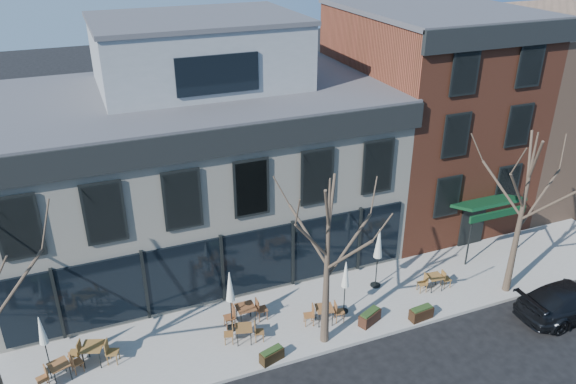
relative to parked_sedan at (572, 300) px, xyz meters
name	(u,v)px	position (x,y,z in m)	size (l,w,h in m)	color
ground	(224,304)	(-13.42, 6.13, -0.73)	(120.00, 120.00, 0.00)	black
sidewalk_front	(312,314)	(-10.17, 3.98, -0.65)	(33.50, 4.70, 0.15)	gray
corner_building	(191,162)	(-13.34, 11.20, 3.99)	(18.39, 10.39, 11.10)	beige
red_brick_building	(424,112)	(-0.42, 11.11, 4.91)	(8.20, 11.78, 11.18)	brown
bg_building	(549,99)	(9.58, 12.13, 4.27)	(12.00, 12.00, 10.00)	#8C664C
tree_mid	(327,262)	(-10.41, 2.23, 3.06)	(3.50, 3.55, 7.04)	#382B21
tree_right	(522,214)	(-1.41, 2.23, 3.29)	(3.72, 3.77, 7.48)	#382B21
parked_sedan	(572,300)	(0.00, 0.00, 0.00)	(2.04, 5.02, 1.46)	black
cafe_set_0	(60,370)	(-20.13, 3.85, -0.13)	(1.71, 0.94, 0.88)	brown
cafe_set_1	(94,352)	(-18.93, 4.30, -0.07)	(1.90, 1.08, 0.98)	brown
cafe_set_2	(244,332)	(-13.38, 3.34, -0.14)	(1.65, 0.81, 0.85)	brown
cafe_set_3	(246,313)	(-12.96, 4.40, -0.07)	(1.86, 0.75, 0.98)	brown
cafe_set_4	(324,313)	(-9.98, 3.21, -0.11)	(1.78, 0.82, 0.91)	brown
cafe_set_5	(434,281)	(-4.42, 3.48, -0.14)	(1.64, 0.70, 0.85)	brown
umbrella_0	(42,333)	(-20.49, 4.51, 1.14)	(0.39, 0.39, 2.43)	black
umbrella_2	(230,290)	(-13.61, 4.24, 1.34)	(0.44, 0.44, 2.72)	black
umbrella_3	(345,277)	(-8.90, 3.54, 1.17)	(0.40, 0.40, 2.48)	black
umbrella_4	(378,247)	(-6.72, 4.66, 1.50)	(0.47, 0.47, 2.95)	black
planter_1	(272,355)	(-12.74, 1.93, -0.32)	(1.01, 0.63, 0.52)	black
planter_2	(370,317)	(-8.24, 2.50, -0.29)	(1.12, 0.81, 0.58)	#331B11
planter_3	(421,313)	(-6.13, 1.93, -0.30)	(1.05, 0.50, 0.57)	black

